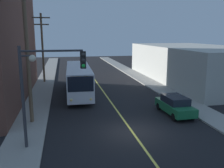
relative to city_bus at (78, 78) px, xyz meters
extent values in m
plane|color=black|center=(2.96, -12.00, -1.82)|extent=(120.00, 120.00, 0.00)
cube|color=gray|center=(-4.29, -2.00, -1.74)|extent=(2.50, 90.00, 0.15)
cube|color=gray|center=(10.21, -2.00, -1.74)|extent=(2.50, 90.00, 0.15)
cube|color=#D8CC4C|center=(2.96, 3.00, -1.81)|extent=(0.16, 60.00, 0.01)
cube|color=black|center=(-5.58, -0.63, -0.22)|extent=(0.06, 14.54, 1.30)
cube|color=black|center=(-5.58, -0.63, 2.98)|extent=(0.06, 14.54, 1.30)
cube|color=black|center=(-5.58, -0.63, 6.18)|extent=(0.06, 14.54, 1.30)
cube|color=#B2B2A8|center=(17.46, 5.07, 0.72)|extent=(12.00, 24.89, 5.08)
cube|color=black|center=(11.50, 5.07, -0.22)|extent=(0.06, 17.42, 1.30)
cube|color=silver|center=(0.00, 0.01, 0.01)|extent=(2.90, 12.07, 2.75)
cube|color=black|center=(-0.17, -5.96, 0.53)|extent=(2.35, 0.15, 1.40)
cube|color=black|center=(0.18, 5.99, 0.63)|extent=(2.30, 0.15, 1.10)
cube|color=black|center=(-1.25, 0.05, 0.53)|extent=(0.36, 10.20, 1.10)
cube|color=black|center=(1.25, -0.02, 0.53)|extent=(0.36, 10.20, 1.10)
cube|color=orange|center=(-0.17, -5.95, 1.13)|extent=(1.79, 0.11, 0.30)
sphere|color=#F9D872|center=(-1.07, -5.98, -0.92)|extent=(0.24, 0.24, 0.24)
sphere|color=#F9D872|center=(0.72, -6.03, -0.92)|extent=(0.24, 0.24, 0.24)
cylinder|color=black|center=(-1.25, -4.15, -1.32)|extent=(0.33, 1.01, 1.00)
cylinder|color=black|center=(1.00, -4.22, -1.32)|extent=(0.33, 1.01, 1.00)
cylinder|color=black|center=(-1.02, 3.54, -1.32)|extent=(0.33, 1.01, 1.00)
cylinder|color=black|center=(1.23, 3.48, -1.32)|extent=(0.33, 1.01, 1.00)
cube|color=#196038|center=(7.58, -9.07, -1.15)|extent=(1.90, 4.44, 0.70)
cube|color=black|center=(7.58, -9.07, -0.50)|extent=(1.68, 2.50, 0.60)
cylinder|color=black|center=(6.82, -10.59, -1.50)|extent=(0.23, 0.64, 0.64)
cylinder|color=black|center=(8.42, -10.55, -1.50)|extent=(0.23, 0.64, 0.64)
cylinder|color=black|center=(6.75, -7.59, -1.50)|extent=(0.23, 0.64, 0.64)
cylinder|color=black|center=(8.35, -7.55, -1.50)|extent=(0.23, 0.64, 0.64)
cylinder|color=brown|center=(-4.18, -8.86, 3.89)|extent=(0.28, 0.28, 11.12)
cylinder|color=brown|center=(-4.38, 7.54, 3.05)|extent=(0.28, 0.28, 9.44)
cube|color=#4C3D2D|center=(-4.38, 7.54, 7.17)|extent=(2.40, 0.16, 0.16)
cube|color=#4C3D2D|center=(-4.38, 7.54, 6.27)|extent=(2.00, 0.16, 0.16)
cylinder|color=#2D2D33|center=(-3.99, -13.27, 1.33)|extent=(0.18, 0.18, 6.00)
cylinder|color=#2D2D33|center=(-2.24, -13.27, 4.03)|extent=(3.50, 0.12, 0.12)
cube|color=black|center=(-0.49, -13.27, 3.48)|extent=(0.32, 0.36, 1.00)
sphere|color=#2D2D2D|center=(-0.49, -13.46, 3.80)|extent=(0.22, 0.22, 0.22)
sphere|color=#2D2D2D|center=(-0.49, -13.46, 3.48)|extent=(0.22, 0.22, 0.22)
sphere|color=green|center=(-0.49, -13.46, 3.16)|extent=(0.22, 0.22, 0.22)
cylinder|color=#38383D|center=(-4.09, -12.74, 1.08)|extent=(0.16, 0.16, 5.50)
cylinder|color=#38383D|center=(-3.74, -12.74, 3.73)|extent=(0.70, 0.10, 0.10)
sphere|color=#EAE5C6|center=(-3.39, -12.74, 3.58)|extent=(0.40, 0.40, 0.40)
camera|label=1|loc=(-1.62, -27.40, 4.94)|focal=38.62mm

